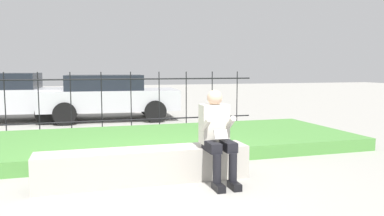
# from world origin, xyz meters

# --- Properties ---
(ground_plane) EXTENTS (60.00, 60.00, 0.00)m
(ground_plane) POSITION_xyz_m (0.00, 0.00, 0.00)
(ground_plane) COLOR #9E9B93
(stone_bench) EXTENTS (2.89, 0.47, 0.46)m
(stone_bench) POSITION_xyz_m (0.00, 0.00, 0.21)
(stone_bench) COLOR #ADA89E
(stone_bench) RESTS_ON ground_plane
(person_seated_reader) EXTENTS (0.42, 0.73, 1.26)m
(person_seated_reader) POSITION_xyz_m (0.94, -0.27, 0.69)
(person_seated_reader) COLOR black
(person_seated_reader) RESTS_ON ground_plane
(grass_berm) EXTENTS (9.01, 2.95, 0.24)m
(grass_berm) POSITION_xyz_m (0.00, 2.18, 0.12)
(grass_berm) COLOR #4C893D
(grass_berm) RESTS_ON ground_plane
(iron_fence) EXTENTS (7.01, 0.03, 1.47)m
(iron_fence) POSITION_xyz_m (-0.00, 4.17, 0.78)
(iron_fence) COLOR black
(iron_fence) RESTS_ON ground_plane
(car_parked_center) EXTENTS (4.10, 2.08, 1.36)m
(car_parked_center) POSITION_xyz_m (-0.01, 6.52, 0.73)
(car_parked_center) COLOR #B7B7BC
(car_parked_center) RESTS_ON ground_plane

